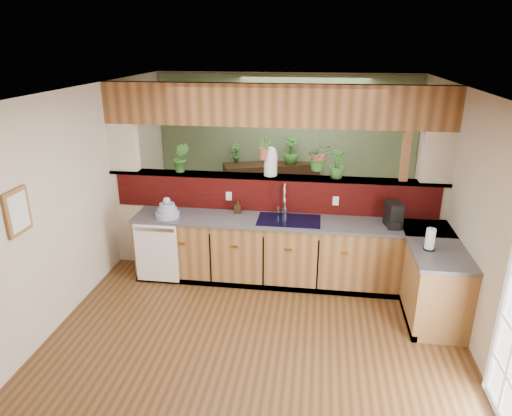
# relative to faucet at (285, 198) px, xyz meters

# --- Properties ---
(ground) EXTENTS (4.60, 7.00, 0.01)m
(ground) POSITION_rel_faucet_xyz_m (-0.17, -1.13, -1.15)
(ground) COLOR #513319
(ground) RESTS_ON ground
(ceiling) EXTENTS (4.60, 7.00, 0.01)m
(ceiling) POSITION_rel_faucet_xyz_m (-0.17, -1.13, 1.45)
(ceiling) COLOR brown
(ceiling) RESTS_ON ground
(wall_back) EXTENTS (4.60, 0.02, 2.60)m
(wall_back) POSITION_rel_faucet_xyz_m (-0.17, 2.37, 0.15)
(wall_back) COLOR beige
(wall_back) RESTS_ON ground
(wall_left) EXTENTS (0.02, 7.00, 2.60)m
(wall_left) POSITION_rel_faucet_xyz_m (-2.47, -1.13, 0.15)
(wall_left) COLOR beige
(wall_left) RESTS_ON ground
(wall_right) EXTENTS (0.02, 7.00, 2.60)m
(wall_right) POSITION_rel_faucet_xyz_m (2.13, -1.13, 0.15)
(wall_right) COLOR beige
(wall_right) RESTS_ON ground
(pass_through_partition) EXTENTS (4.60, 0.21, 2.60)m
(pass_through_partition) POSITION_rel_faucet_xyz_m (-0.15, 0.22, 0.05)
(pass_through_partition) COLOR beige
(pass_through_partition) RESTS_ON ground
(pass_through_ledge) EXTENTS (4.60, 0.21, 0.04)m
(pass_through_ledge) POSITION_rel_faucet_xyz_m (-0.17, 0.22, 0.22)
(pass_through_ledge) COLOR brown
(pass_through_ledge) RESTS_ON ground
(header_beam) EXTENTS (4.60, 0.15, 0.55)m
(header_beam) POSITION_rel_faucet_xyz_m (-0.17, 0.22, 1.18)
(header_beam) COLOR brown
(header_beam) RESTS_ON ground
(sage_backwall) EXTENTS (4.55, 0.02, 2.55)m
(sage_backwall) POSITION_rel_faucet_xyz_m (-0.17, 2.35, 0.15)
(sage_backwall) COLOR #5A704D
(sage_backwall) RESTS_ON ground
(countertop) EXTENTS (4.14, 1.52, 0.90)m
(countertop) POSITION_rel_faucet_xyz_m (0.66, -0.26, -0.70)
(countertop) COLOR brown
(countertop) RESTS_ON ground
(dishwasher) EXTENTS (0.58, 0.03, 0.82)m
(dishwasher) POSITION_rel_faucet_xyz_m (-1.65, -0.47, -0.69)
(dishwasher) COLOR white
(dishwasher) RESTS_ON ground
(navy_sink) EXTENTS (0.82, 0.50, 0.18)m
(navy_sink) POSITION_rel_faucet_xyz_m (0.08, -0.16, -0.32)
(navy_sink) COLOR black
(navy_sink) RESTS_ON countertop
(framed_print) EXTENTS (0.04, 0.35, 0.45)m
(framed_print) POSITION_rel_faucet_xyz_m (-2.45, -1.93, 0.40)
(framed_print) COLOR brown
(framed_print) RESTS_ON wall_left
(faucet) EXTENTS (0.20, 0.20, 0.46)m
(faucet) POSITION_rel_faucet_xyz_m (0.00, 0.00, 0.00)
(faucet) COLOR #B7B7B2
(faucet) RESTS_ON countertop
(dish_stack) EXTENTS (0.32, 0.32, 0.28)m
(dish_stack) POSITION_rel_faucet_xyz_m (-1.53, -0.27, -0.16)
(dish_stack) COLOR #8A94B2
(dish_stack) RESTS_ON countertop
(soap_dispenser) EXTENTS (0.10, 0.10, 0.20)m
(soap_dispenser) POSITION_rel_faucet_xyz_m (-0.63, 0.01, -0.14)
(soap_dispenser) COLOR #382514
(soap_dispenser) RESTS_ON countertop
(coffee_maker) EXTENTS (0.17, 0.28, 0.32)m
(coffee_maker) POSITION_rel_faucet_xyz_m (1.39, -0.19, -0.10)
(coffee_maker) COLOR black
(coffee_maker) RESTS_ON countertop
(paper_towel) EXTENTS (0.13, 0.13, 0.27)m
(paper_towel) POSITION_rel_faucet_xyz_m (1.70, -0.83, -0.12)
(paper_towel) COLOR black
(paper_towel) RESTS_ON countertop
(glass_jar) EXTENTS (0.18, 0.18, 0.40)m
(glass_jar) POSITION_rel_faucet_xyz_m (-0.21, 0.22, 0.44)
(glass_jar) COLOR silver
(glass_jar) RESTS_ON pass_through_ledge
(ledge_plant_left) EXTENTS (0.24, 0.20, 0.41)m
(ledge_plant_left) POSITION_rel_faucet_xyz_m (-1.46, 0.22, 0.45)
(ledge_plant_left) COLOR #295A1F
(ledge_plant_left) RESTS_ON pass_through_ledge
(ledge_plant_right) EXTENTS (0.27, 0.27, 0.38)m
(ledge_plant_right) POSITION_rel_faucet_xyz_m (0.67, 0.22, 0.43)
(ledge_plant_right) COLOR #295A1F
(ledge_plant_right) RESTS_ON pass_through_ledge
(hanging_plant_a) EXTENTS (0.21, 0.17, 0.48)m
(hanging_plant_a) POSITION_rel_faucet_xyz_m (-0.29, 0.22, 0.70)
(hanging_plant_a) COLOR brown
(hanging_plant_a) RESTS_ON header_beam
(hanging_plant_b) EXTENTS (0.38, 0.34, 0.50)m
(hanging_plant_b) POSITION_rel_faucet_xyz_m (0.42, 0.22, 0.67)
(hanging_plant_b) COLOR brown
(hanging_plant_b) RESTS_ON header_beam
(shelving_console) EXTENTS (1.73, 0.98, 1.12)m
(shelving_console) POSITION_rel_faucet_xyz_m (-0.40, 2.12, -0.65)
(shelving_console) COLOR black
(shelving_console) RESTS_ON ground
(shelf_plant_a) EXTENTS (0.23, 0.19, 0.39)m
(shelf_plant_a) POSITION_rel_faucet_xyz_m (-1.05, 2.12, 0.11)
(shelf_plant_a) COLOR #295A1F
(shelf_plant_a) RESTS_ON shelving_console
(shelf_plant_b) EXTENTS (0.28, 0.28, 0.49)m
(shelf_plant_b) POSITION_rel_faucet_xyz_m (-0.06, 2.12, 0.16)
(shelf_plant_b) COLOR #295A1F
(shelf_plant_b) RESTS_ON shelving_console
(floor_plant) EXTENTS (0.70, 0.61, 0.75)m
(floor_plant) POSITION_rel_faucet_xyz_m (0.66, 1.66, -0.77)
(floor_plant) COLOR #295A1F
(floor_plant) RESTS_ON ground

